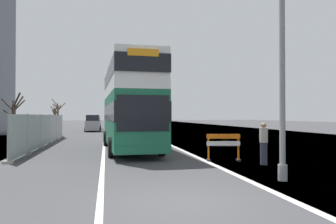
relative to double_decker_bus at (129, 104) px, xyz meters
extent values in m
cube|color=#38383A|center=(0.46, -11.97, -2.77)|extent=(140.00, 280.00, 0.10)
cube|color=#B2AFA8|center=(3.02, -11.97, -2.72)|extent=(0.24, 196.00, 0.01)
cube|color=silver|center=(-1.48, -11.97, -2.72)|extent=(0.16, 168.00, 0.01)
cube|color=#196042|center=(0.00, 0.01, -0.94)|extent=(2.94, 10.83, 2.86)
cube|color=white|center=(0.00, 0.01, 0.69)|extent=(2.94, 10.83, 0.40)
cube|color=white|center=(0.00, 0.01, 1.64)|extent=(2.91, 10.72, 1.50)
cube|color=black|center=(0.00, 0.01, -0.51)|extent=(2.97, 10.94, 0.91)
cube|color=black|center=(0.00, 0.01, 1.64)|extent=(2.95, 10.88, 0.83)
cube|color=black|center=(0.23, -5.37, -0.58)|extent=(2.29, 0.16, 1.57)
cube|color=orange|center=(0.23, -5.37, 2.06)|extent=(1.37, 0.12, 0.32)
cube|color=#196042|center=(0.00, 0.01, -2.19)|extent=(2.97, 10.94, 0.36)
cylinder|color=black|center=(-1.10, -3.37, -2.22)|extent=(0.34, 1.01, 1.00)
cylinder|color=black|center=(1.38, -3.26, -2.22)|extent=(0.34, 1.01, 1.00)
cylinder|color=black|center=(-1.37, 2.91, -2.22)|extent=(0.34, 1.01, 1.00)
cylinder|color=black|center=(1.12, 3.01, -2.22)|extent=(0.34, 1.01, 1.00)
cylinder|color=gray|center=(4.06, -10.08, 1.54)|extent=(0.18, 0.18, 8.51)
cylinder|color=gray|center=(4.06, -10.08, -2.47)|extent=(0.29, 0.29, 0.50)
cube|color=orange|center=(3.82, -5.53, -1.62)|extent=(1.48, 0.35, 0.20)
cube|color=white|center=(3.82, -5.53, -1.94)|extent=(1.48, 0.35, 0.20)
cube|color=orange|center=(3.16, -5.41, -2.17)|extent=(0.08, 0.08, 1.10)
cube|color=black|center=(3.16, -5.41, -2.68)|extent=(0.22, 0.46, 0.08)
cube|color=orange|center=(4.48, -5.65, -2.17)|extent=(0.08, 0.08, 1.10)
cube|color=black|center=(4.48, -5.65, -2.68)|extent=(0.22, 0.46, 0.08)
cube|color=#A8AAAD|center=(-5.43, -2.95, -1.65)|extent=(0.04, 3.26, 2.04)
cube|color=#A8AAAD|center=(-5.43, 0.45, -1.65)|extent=(0.04, 3.26, 2.04)
cube|color=#A8AAAD|center=(-5.43, 3.85, -1.65)|extent=(0.04, 3.26, 2.04)
cube|color=#A8AAAD|center=(-5.43, 7.25, -1.65)|extent=(0.04, 3.26, 2.04)
cube|color=#A8AAAD|center=(-5.43, 10.65, -1.65)|extent=(0.04, 3.26, 2.04)
cylinder|color=#939699|center=(-5.43, -4.65, -1.65)|extent=(0.06, 0.06, 2.14)
cube|color=gray|center=(-5.43, -4.65, -2.66)|extent=(0.44, 0.20, 0.12)
cylinder|color=#939699|center=(-5.43, -1.25, -1.65)|extent=(0.06, 0.06, 2.14)
cube|color=gray|center=(-5.43, -1.25, -2.66)|extent=(0.44, 0.20, 0.12)
cylinder|color=#939699|center=(-5.43, 2.15, -1.65)|extent=(0.06, 0.06, 2.14)
cube|color=gray|center=(-5.43, 2.15, -2.66)|extent=(0.44, 0.20, 0.12)
cylinder|color=#939699|center=(-5.43, 5.55, -1.65)|extent=(0.06, 0.06, 2.14)
cube|color=gray|center=(-5.43, 5.55, -2.66)|extent=(0.44, 0.20, 0.12)
cylinder|color=#939699|center=(-5.43, 8.95, -1.65)|extent=(0.06, 0.06, 2.14)
cube|color=gray|center=(-5.43, 8.95, -2.66)|extent=(0.44, 0.20, 0.12)
cylinder|color=#939699|center=(-5.43, 12.35, -1.65)|extent=(0.06, 0.06, 2.14)
cube|color=gray|center=(-5.43, 12.35, -2.66)|extent=(0.44, 0.20, 0.12)
cube|color=black|center=(0.58, 14.85, -1.96)|extent=(1.80, 4.42, 1.16)
cube|color=black|center=(0.58, 14.85, -1.05)|extent=(1.66, 2.43, 0.67)
cylinder|color=black|center=(1.49, 16.22, -2.42)|extent=(0.20, 0.60, 0.60)
cylinder|color=black|center=(-0.32, 16.22, -2.42)|extent=(0.20, 0.60, 0.60)
cylinder|color=black|center=(1.49, 13.48, -2.42)|extent=(0.20, 0.60, 0.60)
cylinder|color=black|center=(-0.32, 13.48, -2.42)|extent=(0.20, 0.60, 0.60)
cube|color=gray|center=(-3.05, 23.46, -1.94)|extent=(1.73, 4.21, 1.19)
cube|color=black|center=(-3.05, 23.46, -0.97)|extent=(1.59, 2.32, 0.76)
cylinder|color=black|center=(-2.18, 24.77, -2.42)|extent=(0.20, 0.60, 0.60)
cylinder|color=black|center=(-3.91, 24.77, -2.42)|extent=(0.20, 0.60, 0.60)
cylinder|color=black|center=(-2.18, 22.16, -2.42)|extent=(0.20, 0.60, 0.60)
cylinder|color=black|center=(-3.91, 22.16, -2.42)|extent=(0.20, 0.60, 0.60)
cube|color=black|center=(-3.10, 30.22, -1.96)|extent=(1.73, 4.22, 1.16)
cube|color=black|center=(-3.10, 30.22, -1.04)|extent=(1.59, 2.32, 0.68)
cylinder|color=black|center=(-2.23, 31.53, -2.42)|extent=(0.20, 0.60, 0.60)
cylinder|color=black|center=(-3.96, 31.53, -2.42)|extent=(0.20, 0.60, 0.60)
cylinder|color=black|center=(-2.23, 28.91, -2.42)|extent=(0.20, 0.60, 0.60)
cylinder|color=black|center=(-3.96, 28.91, -2.42)|extent=(0.20, 0.60, 0.60)
cylinder|color=#4C3D2D|center=(-11.16, 18.12, -1.12)|extent=(0.40, 0.40, 3.19)
cylinder|color=#4C3D2D|center=(-10.60, 18.13, 0.41)|extent=(1.21, 0.16, 1.29)
cylinder|color=#4C3D2D|center=(-10.83, 18.65, 0.69)|extent=(0.89, 1.27, 1.63)
cylinder|color=#4C3D2D|center=(-11.42, 18.97, 0.45)|extent=(0.73, 1.85, 1.21)
cylinder|color=#4C3D2D|center=(-11.78, 18.13, 0.45)|extent=(1.33, 0.16, 1.41)
cylinder|color=#4C3D2D|center=(-11.54, 17.65, -0.49)|extent=(0.94, 1.10, 0.90)
cylinder|color=#4C3D2D|center=(-10.66, 17.34, 0.99)|extent=(1.20, 1.74, 1.50)
cylinder|color=#4C3D2D|center=(-10.46, 41.96, -1.04)|extent=(0.41, 0.41, 3.36)
cylinder|color=#4C3D2D|center=(-9.94, 41.89, 0.32)|extent=(1.19, 0.28, 1.69)
cylinder|color=#4C3D2D|center=(-10.24, 42.40, 0.67)|extent=(0.67, 1.08, 1.28)
cylinder|color=#4C3D2D|center=(-10.76, 42.66, 0.93)|extent=(0.75, 1.55, 1.23)
cylinder|color=#4C3D2D|center=(-10.84, 41.98, 0.48)|extent=(0.87, 0.19, 1.17)
cylinder|color=#4C3D2D|center=(-10.61, 41.52, -0.19)|extent=(0.53, 1.08, 1.30)
cylinder|color=#4C3D2D|center=(-10.16, 41.48, 0.60)|extent=(0.82, 1.15, 1.91)
cylinder|color=#4C3D2D|center=(-11.29, 51.51, -0.65)|extent=(0.37, 0.37, 4.13)
cylinder|color=#4C3D2D|center=(-10.50, 51.29, 1.26)|extent=(1.73, 0.62, 1.66)
cylinder|color=#4C3D2D|center=(-11.03, 52.11, 0.75)|extent=(0.71, 1.33, 1.00)
cylinder|color=#4C3D2D|center=(-11.41, 51.99, 1.60)|extent=(0.44, 1.10, 0.94)
cylinder|color=#4C3D2D|center=(-11.93, 51.88, 2.02)|extent=(1.45, 0.92, 1.79)
cylinder|color=#4C3D2D|center=(-11.74, 51.35, 0.17)|extent=(1.05, 0.50, 1.08)
cylinder|color=#4C3D2D|center=(-11.60, 50.83, 1.20)|extent=(0.81, 1.51, 1.08)
cylinder|color=#4C3D2D|center=(-10.95, 51.19, 1.02)|extent=(0.84, 0.80, 1.25)
cylinder|color=#2D3342|center=(5.05, -6.92, -2.26)|extent=(0.29, 0.29, 0.92)
cylinder|color=#B2A89E|center=(5.05, -6.92, -1.50)|extent=(0.34, 0.34, 0.60)
sphere|color=#937056|center=(5.05, -6.92, -1.08)|extent=(0.22, 0.22, 0.22)
camera|label=1|loc=(-1.35, -19.33, -0.69)|focal=34.67mm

